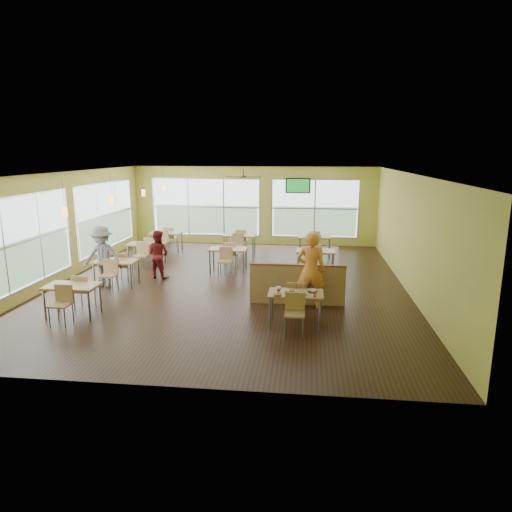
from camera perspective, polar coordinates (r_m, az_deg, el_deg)
name	(u,v)px	position (r m, az deg, el deg)	size (l,w,h in m)	color
room	(229,230)	(13.00, -3.41, 3.25)	(12.00, 12.04, 3.20)	black
window_bays	(170,218)	(16.60, -10.64, 4.72)	(9.24, 10.24, 2.38)	white
main_table	(296,298)	(10.13, 4.98, -5.23)	(1.22, 1.52, 0.87)	tan
half_wall_divider	(297,284)	(11.54, 5.17, -3.51)	(2.40, 0.14, 1.04)	tan
dining_tables	(207,250)	(15.04, -6.19, 0.75)	(6.92, 8.72, 0.87)	tan
pendant_lights	(128,197)	(14.42, -15.72, 7.17)	(0.11, 7.31, 0.86)	#2D2119
ceiling_fan	(243,177)	(15.80, -1.59, 9.89)	(1.25, 1.25, 0.29)	#2D2119
tv_backwall	(298,186)	(18.57, 5.26, 8.75)	(1.00, 0.07, 0.60)	black
man_plaid	(311,270)	(11.17, 6.85, -1.78)	(0.70, 0.46, 1.92)	orange
patron_maroon	(158,254)	(14.14, -12.15, 0.20)	(0.72, 0.56, 1.48)	maroon
patron_grey	(102,257)	(13.58, -18.65, -0.11)	(1.13, 0.65, 1.75)	slate
cup_blue	(279,290)	(10.03, 2.84, -4.21)	(0.10, 0.10, 0.38)	white
cup_yellow	(287,292)	(9.86, 3.86, -4.54)	(0.10, 0.10, 0.36)	white
cup_red_near	(297,293)	(9.88, 5.10, -4.59)	(0.08, 0.08, 0.30)	white
cup_red_far	(314,292)	(9.93, 7.23, -4.50)	(0.10, 0.10, 0.35)	white
food_basket	(312,291)	(10.16, 7.05, -4.33)	(0.24, 0.24, 0.05)	black
ketchup_cup	(315,296)	(9.86, 7.35, -5.00)	(0.05, 0.05, 0.02)	#9C0D11
wrapper_left	(277,295)	(9.85, 2.70, -4.84)	(0.18, 0.16, 0.05)	olive
wrapper_mid	(293,290)	(10.16, 4.61, -4.30)	(0.21, 0.19, 0.05)	olive
wrapper_right	(303,295)	(9.90, 5.89, -4.83)	(0.16, 0.14, 0.04)	olive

